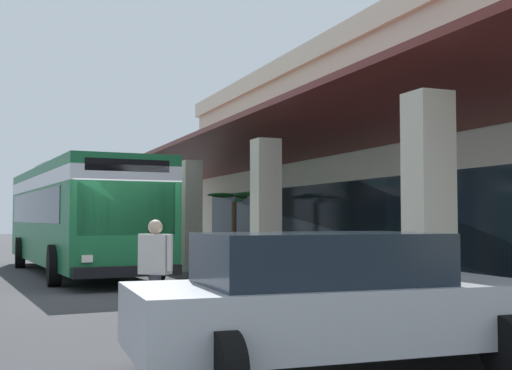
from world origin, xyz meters
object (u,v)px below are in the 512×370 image
object	(u,v)px
transit_bus	(78,211)
parked_sedan_silver	(331,300)
pedestrian	(155,268)
potted_palm	(234,250)

from	to	relation	value
transit_bus	parked_sedan_silver	xyz separation A→B (m)	(14.10, 1.02, -1.10)
pedestrian	parked_sedan_silver	bearing A→B (deg)	18.38
parked_sedan_silver	pedestrian	distance (m)	3.61
pedestrian	transit_bus	bearing A→B (deg)	179.39
pedestrian	potted_palm	size ratio (longest dim) A/B	0.65
transit_bus	parked_sedan_silver	bearing A→B (deg)	4.15
parked_sedan_silver	potted_palm	bearing A→B (deg)	164.64
transit_bus	potted_palm	xyz separation A→B (m)	(0.44, 4.78, -1.24)
parked_sedan_silver	potted_palm	world-z (taller)	potted_palm
parked_sedan_silver	potted_palm	size ratio (longest dim) A/B	1.81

